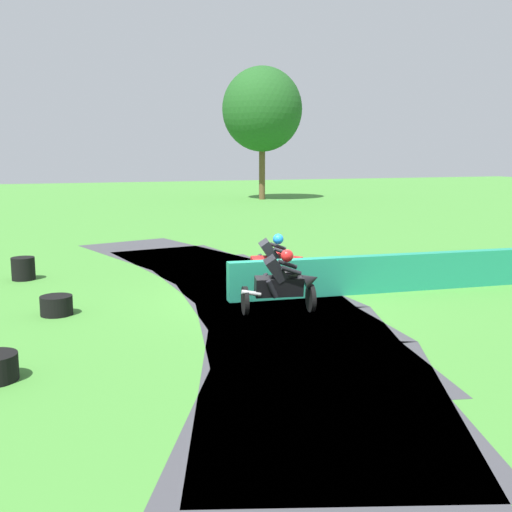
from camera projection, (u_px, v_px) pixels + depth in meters
ground_plane at (267, 299)px, 14.09m from camera, size 120.00×120.00×0.00m
track_asphalt at (241, 301)px, 13.93m from camera, size 7.14×21.89×0.01m
safety_barrier at (458, 269)px, 15.32m from camera, size 11.74×1.30×0.90m
motorcycle_lead_black at (283, 283)px, 12.70m from camera, size 1.71×0.96×1.43m
motorcycle_chase_red at (274, 262)px, 15.17m from camera, size 1.70×0.88×1.43m
tire_stack_mid_a at (56, 305)px, 12.70m from camera, size 0.66×0.66×0.40m
tire_stack_mid_b at (23, 269)px, 16.22m from camera, size 0.60×0.60×0.60m
tree_far_left at (262, 109)px, 43.78m from camera, size 5.70×5.70×9.41m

